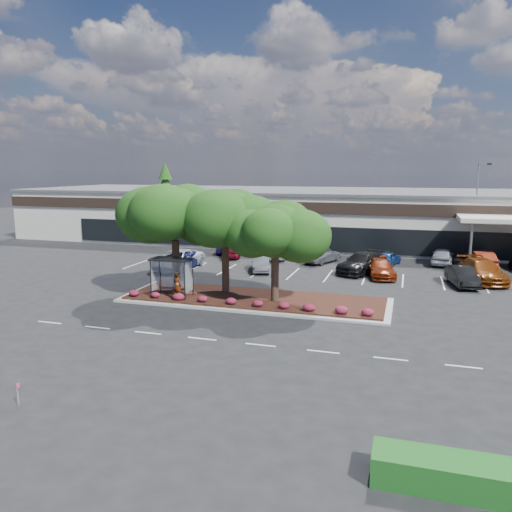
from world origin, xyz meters
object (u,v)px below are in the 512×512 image
(survey_stake, at_px, (18,391))
(car_1, at_px, (186,260))
(light_pole, at_px, (476,215))
(car_0, at_px, (177,259))

(survey_stake, xyz_separation_m, car_1, (-5.16, 26.05, 0.15))
(light_pole, relative_size, car_1, 2.16)
(car_0, bearing_deg, survey_stake, -72.90)
(survey_stake, relative_size, car_1, 0.21)
(car_1, bearing_deg, survey_stake, -80.37)
(car_1, bearing_deg, light_pole, 28.76)
(light_pole, distance_m, car_0, 30.51)
(survey_stake, xyz_separation_m, car_0, (-5.79, 25.55, 0.25))
(light_pole, bearing_deg, car_0, -149.44)
(light_pole, height_order, survey_stake, light_pole)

